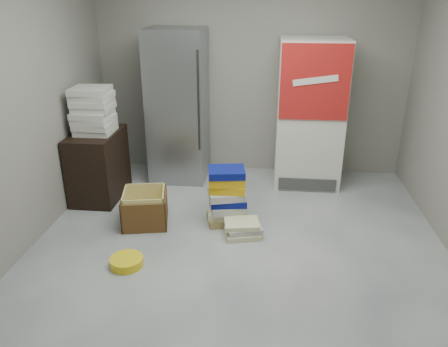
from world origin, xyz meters
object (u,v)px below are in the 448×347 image
Objects in this scene: coke_cooler at (310,113)px; steel_fridge at (178,106)px; wood_shelf at (99,165)px; phonebook_stack_main at (227,196)px; cardboard_box at (145,210)px.

steel_fridge is at bearing 179.82° from coke_cooler.
steel_fridge is 1.65m from coke_cooler.
wood_shelf is (-2.48, -0.72, -0.50)m from coke_cooler.
wood_shelf is 1.29× the size of phonebook_stack_main.
phonebook_stack_main is at bearing -58.88° from steel_fridge.
wood_shelf is 0.96m from cardboard_box.
coke_cooler is 2.63m from wood_shelf.
phonebook_stack_main is (1.57, -0.50, -0.09)m from wood_shelf.
wood_shelf is (-0.83, -0.73, -0.55)m from steel_fridge.
coke_cooler reaches higher than phonebook_stack_main.
steel_fridge is 1.57m from phonebook_stack_main.
steel_fridge is at bearing 73.66° from cardboard_box.
steel_fridge is 1.06× the size of coke_cooler.
cardboard_box is (-0.86, -0.10, -0.16)m from phonebook_stack_main.
wood_shelf is at bearing -138.69° from steel_fridge.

